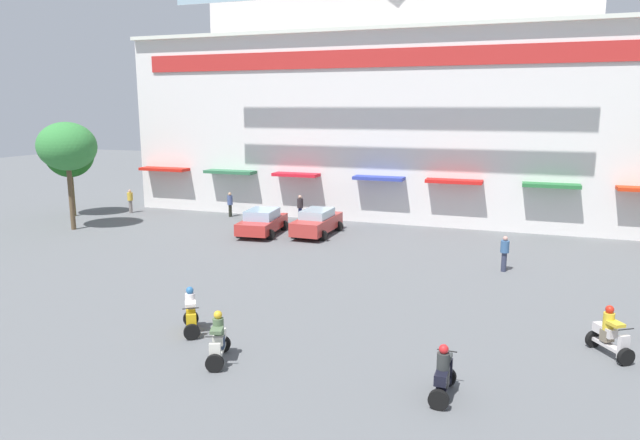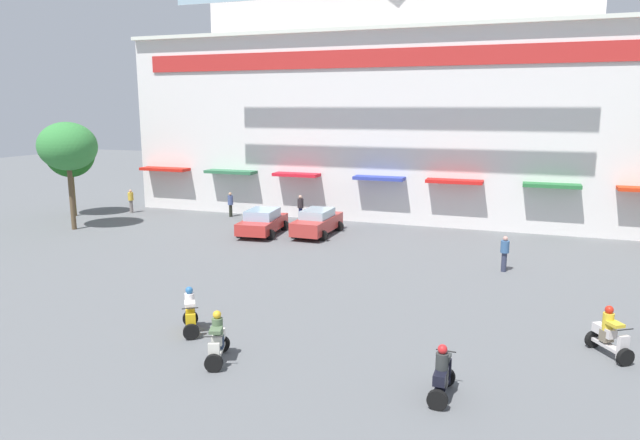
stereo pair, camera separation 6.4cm
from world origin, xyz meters
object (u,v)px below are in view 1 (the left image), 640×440
scooter_rider_1 (443,375)px  pedestrian_0 (130,200)px  pedestrian_2 (300,207)px  plaza_tree_2 (69,152)px  parked_car_0 (262,222)px  plaza_tree_0 (67,147)px  scooter_rider_5 (610,335)px  pedestrian_3 (230,203)px  scooter_rider_2 (218,341)px  parked_car_1 (317,222)px  pedestrian_1 (505,252)px  scooter_rider_0 (191,314)px

scooter_rider_1 → pedestrian_0: 30.94m
scooter_rider_1 → pedestrian_2: 23.51m
plaza_tree_2 → parked_car_0: 15.12m
plaza_tree_0 → plaza_tree_2: bearing=132.2°
scooter_rider_5 → pedestrian_3: bearing=143.2°
parked_car_0 → scooter_rider_1: scooter_rider_1 is taller
plaza_tree_0 → pedestrian_0: plaza_tree_0 is taller
plaza_tree_0 → pedestrian_0: (-0.26, 5.81, -4.08)m
scooter_rider_1 → pedestrian_2: size_ratio=0.87×
parked_car_0 → scooter_rider_5: 20.62m
parked_car_0 → scooter_rider_2: bearing=-69.1°
parked_car_1 → pedestrian_0: bearing=171.4°
parked_car_1 → scooter_rider_5: (13.88, -12.65, -0.13)m
plaza_tree_0 → scooter_rider_1: (24.05, -13.33, -4.40)m
plaza_tree_2 → parked_car_1: (17.74, 0.03, -3.58)m
pedestrian_1 → pedestrian_3: pedestrian_3 is taller
scooter_rider_0 → pedestrian_1: (9.50, 10.97, 0.30)m
scooter_rider_1 → pedestrian_1: pedestrian_1 is taller
plaza_tree_0 → pedestrian_2: size_ratio=3.74×
parked_car_1 → scooter_rider_5: size_ratio=2.89×
pedestrian_3 → scooter_rider_5: bearing=-36.8°
plaza_tree_0 → parked_car_1: size_ratio=1.46×
plaza_tree_0 → parked_car_0: 12.50m
parked_car_0 → pedestrian_1: 14.07m
pedestrian_0 → pedestrian_2: bearing=5.2°
scooter_rider_0 → pedestrian_0: pedestrian_0 is taller
scooter_rider_5 → pedestrian_2: 22.83m
plaza_tree_2 → pedestrian_1: plaza_tree_2 is taller
plaza_tree_0 → scooter_rider_1: 27.85m
plaza_tree_0 → pedestrian_1: plaza_tree_0 is taller
scooter_rider_2 → pedestrian_2: pedestrian_2 is taller
parked_car_1 → scooter_rider_0: size_ratio=2.89×
scooter_rider_0 → pedestrian_2: pedestrian_2 is taller
scooter_rider_2 → parked_car_1: bearing=100.2°
plaza_tree_2 → pedestrian_3: bearing=18.0°
plaza_tree_2 → parked_car_1: plaza_tree_2 is taller
plaza_tree_0 → plaza_tree_2: (-3.21, 3.54, -0.68)m
parked_car_0 → pedestrian_2: 4.36m
scooter_rider_1 → scooter_rider_5: 6.08m
parked_car_1 → pedestrian_0: pedestrian_0 is taller
pedestrian_0 → pedestrian_3: pedestrian_3 is taller
parked_car_1 → pedestrian_1: pedestrian_1 is taller
pedestrian_1 → plaza_tree_0: bearing=178.3°
plaza_tree_0 → pedestrian_0: bearing=92.6°
parked_car_1 → pedestrian_2: pedestrian_2 is taller
plaza_tree_2 → scooter_rider_1: size_ratio=4.03×
plaza_tree_2 → scooter_rider_5: 34.24m
scooter_rider_2 → pedestrian_3: (-10.50, 20.22, 0.33)m
scooter_rider_0 → scooter_rider_1: bearing=-10.9°
parked_car_1 → scooter_rider_2: size_ratio=2.84×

